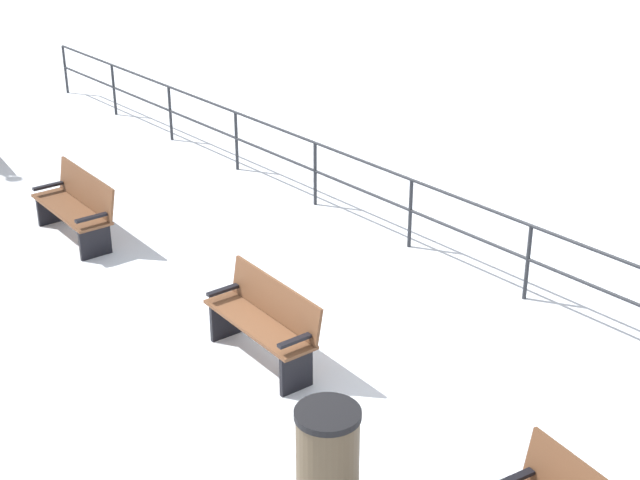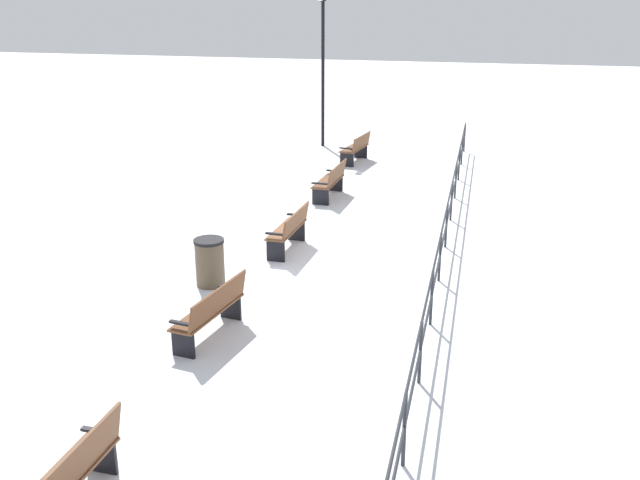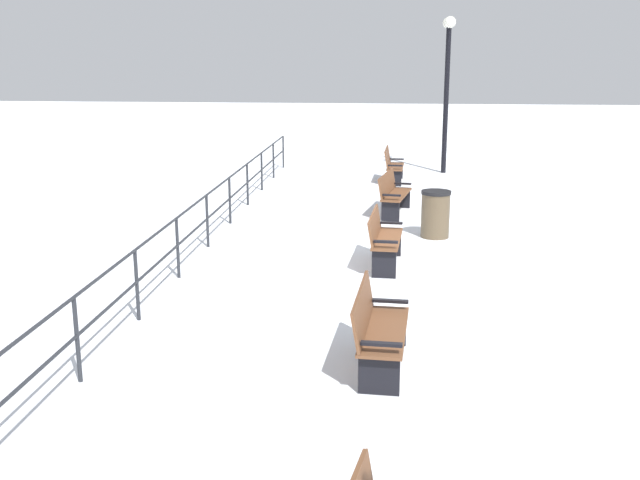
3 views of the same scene
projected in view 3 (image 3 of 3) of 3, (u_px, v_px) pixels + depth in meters
name	position (u px, v px, depth m)	size (l,w,h in m)	color
ground_plane	(390.00, 266.00, 12.53)	(80.00, 80.00, 0.00)	white
bench_second	(377.00, 328.00, 8.43)	(0.64, 1.62, 0.91)	brown
bench_third	(383.00, 238.00, 12.43)	(0.58, 1.57, 0.90)	brown
bench_fourth	(393.00, 193.00, 16.43)	(0.76, 1.72, 0.91)	brown
bench_fifth	(392.00, 165.00, 20.43)	(0.55, 1.46, 0.93)	brown
lamppost_middle	(448.00, 65.00, 21.42)	(0.32, 1.10, 4.43)	black
waterfront_railing	(193.00, 223.00, 12.68)	(0.05, 21.36, 0.98)	#26282D
trash_bin	(435.00, 214.00, 14.39)	(0.57, 0.57, 0.91)	brown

